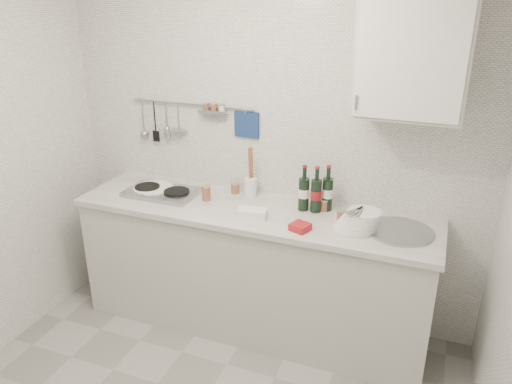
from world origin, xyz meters
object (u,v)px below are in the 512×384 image
plate_stack_hob (152,189)px  wine_bottles (316,189)px  plate_stack_sink (359,221)px  utensil_crock (251,185)px  wall_cabinet (413,54)px

plate_stack_hob → wine_bottles: 1.19m
plate_stack_hob → wine_bottles: bearing=5.5°
plate_stack_sink → wine_bottles: (-0.32, 0.17, 0.10)m
wine_bottles → utensil_crock: size_ratio=0.84×
plate_stack_sink → wine_bottles: bearing=151.7°
wall_cabinet → plate_stack_hob: size_ratio=2.33×
wall_cabinet → wine_bottles: wall_cabinet is taller
plate_stack_sink → wine_bottles: 0.38m
wall_cabinet → utensil_crock: (-1.00, 0.08, -0.94)m
wall_cabinet → utensil_crock: size_ratio=1.90×
wall_cabinet → utensil_crock: 1.38m
wall_cabinet → plate_stack_hob: wall_cabinet is taller
plate_stack_hob → wine_bottles: (1.18, 0.11, 0.14)m
wall_cabinet → wine_bottles: bearing=179.4°
wall_cabinet → plate_stack_sink: 1.01m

